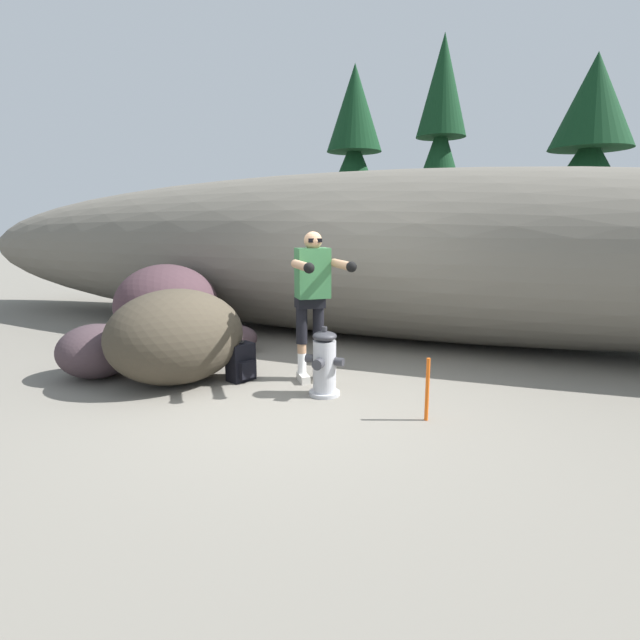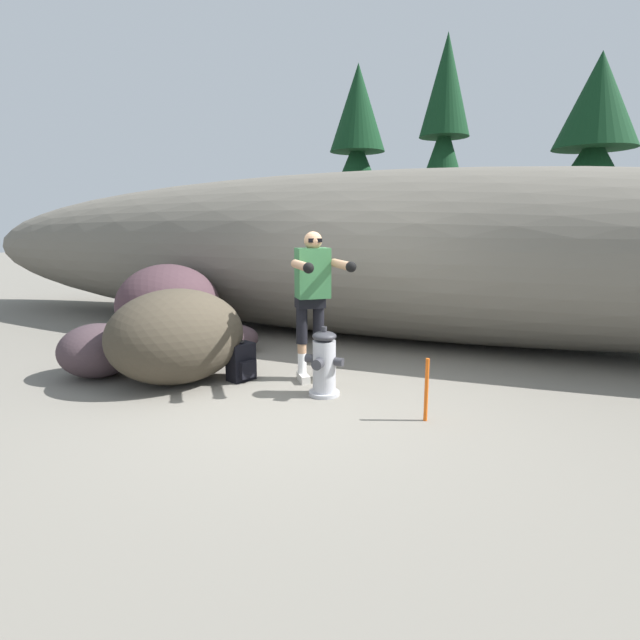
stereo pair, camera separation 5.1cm
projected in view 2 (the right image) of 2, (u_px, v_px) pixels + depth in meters
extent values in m
cube|color=slate|center=(294.00, 398.00, 5.35)|extent=(56.00, 56.00, 0.04)
ellipsoid|color=#666056|center=(385.00, 255.00, 8.06)|extent=(17.77, 3.20, 2.61)
cylinder|color=#B2B2B7|center=(324.00, 393.00, 5.40)|extent=(0.33, 0.33, 0.04)
cylinder|color=#B2B2B7|center=(324.00, 366.00, 5.34)|extent=(0.24, 0.24, 0.55)
ellipsoid|color=#333338|center=(324.00, 336.00, 5.28)|extent=(0.26, 0.26, 0.10)
cylinder|color=#333338|center=(324.00, 329.00, 5.27)|extent=(0.06, 0.06, 0.05)
cylinder|color=#333338|center=(310.00, 359.00, 5.40)|extent=(0.09, 0.09, 0.09)
cylinder|color=#333338|center=(339.00, 362.00, 5.26)|extent=(0.09, 0.09, 0.09)
cylinder|color=#333338|center=(318.00, 364.00, 5.18)|extent=(0.11, 0.09, 0.11)
cube|color=beige|center=(320.00, 376.00, 5.89)|extent=(0.24, 0.26, 0.09)
cylinder|color=white|center=(319.00, 361.00, 5.92)|extent=(0.10, 0.10, 0.24)
cylinder|color=tan|center=(319.00, 347.00, 5.89)|extent=(0.10, 0.10, 0.11)
cylinder|color=black|center=(319.00, 324.00, 5.83)|extent=(0.13, 0.13, 0.44)
cube|color=beige|center=(303.00, 378.00, 5.84)|extent=(0.24, 0.26, 0.09)
cylinder|color=white|center=(302.00, 363.00, 5.86)|extent=(0.10, 0.10, 0.24)
cylinder|color=tan|center=(302.00, 348.00, 5.83)|extent=(0.10, 0.10, 0.11)
cylinder|color=black|center=(302.00, 325.00, 5.78)|extent=(0.13, 0.13, 0.44)
cube|color=black|center=(310.00, 301.00, 5.75)|extent=(0.37, 0.36, 0.16)
cube|color=#336B3D|center=(313.00, 273.00, 5.59)|extent=(0.43, 0.42, 0.55)
cube|color=#511E19|center=(308.00, 269.00, 5.77)|extent=(0.32, 0.30, 0.40)
sphere|color=tan|center=(313.00, 241.00, 5.50)|extent=(0.20, 0.20, 0.20)
cube|color=black|center=(315.00, 240.00, 5.42)|extent=(0.13, 0.11, 0.04)
cylinder|color=tan|center=(342.00, 265.00, 5.28)|extent=(0.44, 0.50, 0.09)
sphere|color=black|center=(351.00, 267.00, 5.02)|extent=(0.11, 0.11, 0.11)
cylinder|color=tan|center=(302.00, 266.00, 5.15)|extent=(0.44, 0.50, 0.09)
sphere|color=black|center=(308.00, 268.00, 4.90)|extent=(0.11, 0.11, 0.11)
cube|color=black|center=(241.00, 362.00, 5.87)|extent=(0.29, 0.35, 0.44)
cube|color=black|center=(248.00, 369.00, 5.80)|extent=(0.13, 0.22, 0.20)
torus|color=black|center=(240.00, 342.00, 5.83)|extent=(0.10, 0.10, 0.02)
cube|color=black|center=(241.00, 359.00, 6.01)|extent=(0.05, 0.06, 0.37)
cube|color=black|center=(229.00, 361.00, 5.89)|extent=(0.05, 0.06, 0.37)
ellipsoid|color=#3F372B|center=(176.00, 336.00, 5.74)|extent=(1.87, 1.99, 1.08)
ellipsoid|color=#432E34|center=(169.00, 306.00, 7.37)|extent=(2.07, 2.08, 1.23)
ellipsoid|color=#403236|center=(98.00, 350.00, 5.99)|extent=(1.24, 1.24, 0.64)
ellipsoid|color=#413136|center=(236.00, 339.00, 7.13)|extent=(0.78, 0.78, 0.39)
cylinder|color=#47331E|center=(356.00, 259.00, 15.48)|extent=(0.30, 0.30, 1.41)
cone|color=#0F3319|center=(357.00, 186.00, 15.06)|extent=(2.49, 2.49, 2.94)
cone|color=#0F3319|center=(358.00, 108.00, 14.64)|extent=(1.62, 1.62, 2.45)
cylinder|color=#47331E|center=(438.00, 262.00, 14.16)|extent=(0.25, 0.25, 1.45)
cone|color=#0F3319|center=(442.00, 177.00, 13.72)|extent=(2.05, 2.05, 3.14)
cone|color=#0F3319|center=(446.00, 85.00, 13.28)|extent=(1.33, 1.33, 2.62)
cylinder|color=#47331E|center=(582.00, 268.00, 12.84)|extent=(0.36, 0.36, 1.35)
cone|color=#0F3319|center=(590.00, 187.00, 12.46)|extent=(2.99, 2.99, 2.68)
cone|color=#0F3319|center=(598.00, 100.00, 12.08)|extent=(1.94, 1.94, 2.23)
cylinder|color=#E55914|center=(426.00, 390.00, 4.64)|extent=(0.04, 0.04, 0.60)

